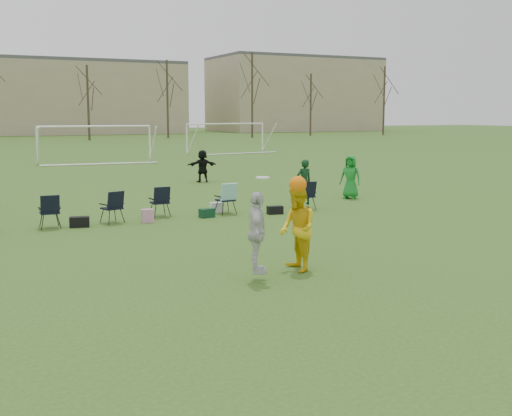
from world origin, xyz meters
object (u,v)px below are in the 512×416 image
fielder_green_far (350,177)px  goal_mid (95,134)px  fielder_black (202,166)px  goal_right (226,130)px  center_contest (284,229)px

fielder_green_far → goal_mid: 23.05m
fielder_black → goal_right: size_ratio=0.21×
goal_mid → fielder_black: bearing=-78.2°
goal_mid → goal_right: bearing=30.6°
center_contest → goal_right: bearing=68.4°
fielder_green_far → goal_right: bearing=129.6°
center_contest → goal_right: 40.61m
fielder_green_far → goal_mid: bearing=155.9°
fielder_green_far → goal_mid: (-4.93, 22.49, 1.09)m
center_contest → goal_right: (14.97, 37.74, 0.98)m
fielder_black → center_contest: size_ratio=0.75×
goal_mid → goal_right: 13.42m
center_contest → fielder_green_far: bearing=49.5°
fielder_green_far → fielder_black: (-2.95, 8.05, -0.07)m
center_contest → goal_mid: size_ratio=0.27×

